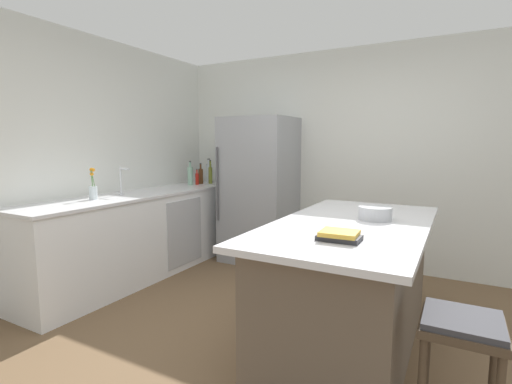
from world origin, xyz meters
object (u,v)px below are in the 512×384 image
(refrigerator, at_px, (259,190))
(sink_faucet, at_px, (122,180))
(olive_oil_bottle, at_px, (210,174))
(kitchen_island, at_px, (350,284))
(syrup_bottle, at_px, (201,176))
(bar_stool, at_px, (461,342))
(mixing_bowl, at_px, (375,213))
(flower_vase, at_px, (93,189))
(soda_bottle, at_px, (209,173))
(hot_sauce_bottle, at_px, (197,178))
(cookbook_stack, at_px, (339,236))
(gin_bottle, at_px, (190,176))

(refrigerator, xyz_separation_m, sink_faucet, (-0.93, -1.35, 0.19))
(refrigerator, relative_size, olive_oil_bottle, 5.61)
(sink_faucet, height_order, olive_oil_bottle, olive_oil_bottle)
(sink_faucet, xyz_separation_m, olive_oil_bottle, (0.13, 1.42, -0.03))
(kitchen_island, xyz_separation_m, syrup_bottle, (-2.46, 1.51, 0.58))
(bar_stool, xyz_separation_m, sink_faucet, (-3.20, 0.86, 0.55))
(mixing_bowl, bearing_deg, flower_vase, -172.20)
(soda_bottle, bearing_deg, refrigerator, -9.85)
(bar_stool, bearing_deg, mixing_bowl, 124.07)
(soda_bottle, bearing_deg, flower_vase, -91.11)
(refrigerator, xyz_separation_m, olive_oil_bottle, (-0.80, 0.07, 0.16))
(kitchen_island, xyz_separation_m, soda_bottle, (-2.45, 1.69, 0.61))
(kitchen_island, height_order, soda_bottle, soda_bottle)
(bar_stool, xyz_separation_m, olive_oil_bottle, (-3.06, 2.28, 0.52))
(bar_stool, height_order, mixing_bowl, mixing_bowl)
(hot_sauce_bottle, height_order, cookbook_stack, hot_sauce_bottle)
(sink_faucet, relative_size, soda_bottle, 0.89)
(bar_stool, xyz_separation_m, gin_bottle, (-3.19, 2.00, 0.52))
(sink_faucet, distance_m, soda_bottle, 1.51)
(cookbook_stack, bearing_deg, mixing_bowl, 85.17)
(refrigerator, relative_size, gin_bottle, 5.71)
(refrigerator, relative_size, bar_stool, 2.68)
(sink_faucet, bearing_deg, gin_bottle, 89.53)
(bar_stool, relative_size, flower_vase, 2.17)
(bar_stool, bearing_deg, flower_vase, 171.15)
(flower_vase, height_order, mixing_bowl, flower_vase)
(flower_vase, height_order, cookbook_stack, flower_vase)
(bar_stool, bearing_deg, cookbook_stack, 167.16)
(flower_vase, relative_size, soda_bottle, 0.92)
(bar_stool, relative_size, sink_faucet, 2.24)
(olive_oil_bottle, height_order, cookbook_stack, olive_oil_bottle)
(kitchen_island, bearing_deg, hot_sauce_bottle, 150.05)
(kitchen_island, height_order, cookbook_stack, cookbook_stack)
(kitchen_island, relative_size, sink_faucet, 6.55)
(olive_oil_bottle, height_order, syrup_bottle, olive_oil_bottle)
(kitchen_island, relative_size, soda_bottle, 5.83)
(kitchen_island, height_order, olive_oil_bottle, olive_oil_bottle)
(hot_sauce_bottle, relative_size, gin_bottle, 0.66)
(kitchen_island, distance_m, refrigerator, 2.23)
(kitchen_island, distance_m, soda_bottle, 3.04)
(refrigerator, xyz_separation_m, flower_vase, (-0.92, -1.72, 0.14))
(gin_bottle, relative_size, cookbook_stack, 1.31)
(olive_oil_bottle, xyz_separation_m, gin_bottle, (-0.12, -0.28, -0.00))
(sink_faucet, distance_m, gin_bottle, 1.14)
(kitchen_island, bearing_deg, refrigerator, 135.52)
(sink_faucet, distance_m, olive_oil_bottle, 1.43)
(olive_oil_bottle, relative_size, cookbook_stack, 1.33)
(syrup_bottle, bearing_deg, refrigerator, 1.54)
(bar_stool, bearing_deg, hot_sauce_bottle, 146.43)
(flower_vase, xyz_separation_m, syrup_bottle, (0.03, 1.69, 0.01))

